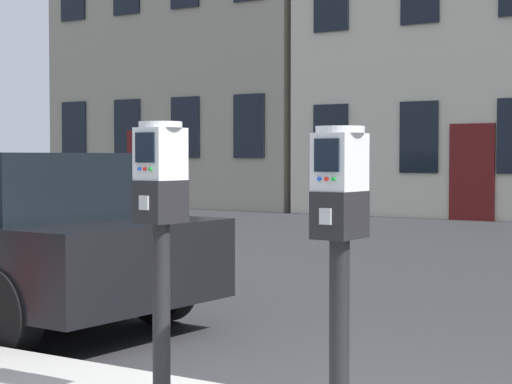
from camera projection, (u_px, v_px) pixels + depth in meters
name	position (u px, v px, depth m)	size (l,w,h in m)	color
parking_meter_near_kerb	(161.00, 211.00, 4.40)	(0.22, 0.26, 1.43)	black
parking_meter_twin_adjacent	(340.00, 225.00, 3.87)	(0.22, 0.26, 1.39)	black
townhouse_brownstone	(227.00, 7.00, 26.46)	(7.96, 6.91, 11.74)	#9E9384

